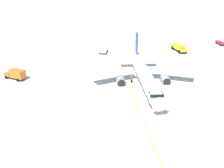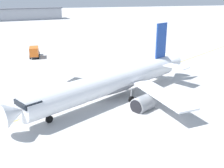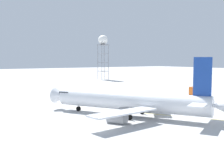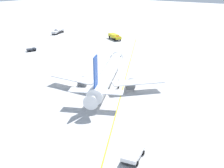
{
  "view_description": "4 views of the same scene",
  "coord_description": "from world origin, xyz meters",
  "px_view_note": "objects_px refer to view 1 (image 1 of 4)",
  "views": [
    {
      "loc": [
        -15.78,
        72.11,
        31.46
      ],
      "look_at": [
        10.09,
        14.0,
        4.26
      ],
      "focal_mm": 43.89,
      "sensor_mm": 36.0,
      "label": 1
    },
    {
      "loc": [
        -35.42,
        13.36,
        17.65
      ],
      "look_at": [
        6.79,
        0.75,
        2.4
      ],
      "focal_mm": 42.5,
      "sensor_mm": 36.0,
      "label": 2
    },
    {
      "loc": [
        -28.82,
        -43.36,
        11.61
      ],
      "look_at": [
        10.09,
        14.0,
        5.46
      ],
      "focal_mm": 44.96,
      "sensor_mm": 36.0,
      "label": 3
    },
    {
      "loc": [
        51.16,
        -55.33,
        27.47
      ],
      "look_at": [
        9.65,
        -1.75,
        2.23
      ],
      "focal_mm": 45.23,
      "sensor_mm": 36.0,
      "label": 4
    }
  ],
  "objects_px": {
    "pushback_tug_truck": "(104,51)",
    "safety_cone_mid": "(163,47)",
    "airliner_main": "(144,74)",
    "catering_truck_truck": "(16,74)",
    "ops_pickup_truck": "(220,43)",
    "safety_cone_near": "(162,49)",
    "fire_tender_truck": "(179,47)"
  },
  "relations": [
    {
      "from": "ops_pickup_truck",
      "to": "catering_truck_truck",
      "type": "xyz_separation_m",
      "value": [
        53.74,
        68.29,
        0.85
      ]
    },
    {
      "from": "ops_pickup_truck",
      "to": "catering_truck_truck",
      "type": "distance_m",
      "value": 86.9
    },
    {
      "from": "pushback_tug_truck",
      "to": "safety_cone_near",
      "type": "xyz_separation_m",
      "value": [
        -20.08,
        -13.4,
        -0.53
      ]
    },
    {
      "from": "catering_truck_truck",
      "to": "ops_pickup_truck",
      "type": "bearing_deg",
      "value": -124.87
    },
    {
      "from": "safety_cone_mid",
      "to": "pushback_tug_truck",
      "type": "bearing_deg",
      "value": 40.42
    },
    {
      "from": "ops_pickup_truck",
      "to": "safety_cone_mid",
      "type": "distance_m",
      "value": 26.8
    },
    {
      "from": "ops_pickup_truck",
      "to": "catering_truck_truck",
      "type": "relative_size",
      "value": 0.81
    },
    {
      "from": "fire_tender_truck",
      "to": "safety_cone_mid",
      "type": "height_order",
      "value": "fire_tender_truck"
    },
    {
      "from": "pushback_tug_truck",
      "to": "safety_cone_mid",
      "type": "relative_size",
      "value": 9.5
    },
    {
      "from": "ops_pickup_truck",
      "to": "catering_truck_truck",
      "type": "height_order",
      "value": "catering_truck_truck"
    },
    {
      "from": "fire_tender_truck",
      "to": "catering_truck_truck",
      "type": "distance_m",
      "value": 63.99
    },
    {
      "from": "airliner_main",
      "to": "safety_cone_near",
      "type": "height_order",
      "value": "airliner_main"
    },
    {
      "from": "airliner_main",
      "to": "safety_cone_mid",
      "type": "relative_size",
      "value": 64.81
    },
    {
      "from": "fire_tender_truck",
      "to": "safety_cone_near",
      "type": "distance_m",
      "value": 6.9
    },
    {
      "from": "airliner_main",
      "to": "pushback_tug_truck",
      "type": "xyz_separation_m",
      "value": [
        24.15,
        -23.51,
        -2.14
      ]
    },
    {
      "from": "safety_cone_mid",
      "to": "catering_truck_truck",
      "type": "bearing_deg",
      "value": 58.8
    },
    {
      "from": "fire_tender_truck",
      "to": "catering_truck_truck",
      "type": "xyz_separation_m",
      "value": [
        38.95,
        50.77,
        0.13
      ]
    },
    {
      "from": "ops_pickup_truck",
      "to": "airliner_main",
      "type": "bearing_deg",
      "value": -48.85
    },
    {
      "from": "pushback_tug_truck",
      "to": "airliner_main",
      "type": "bearing_deg",
      "value": 31.43
    },
    {
      "from": "airliner_main",
      "to": "pushback_tug_truck",
      "type": "bearing_deg",
      "value": -162.62
    },
    {
      "from": "airliner_main",
      "to": "ops_pickup_truck",
      "type": "xyz_separation_m",
      "value": [
        -17.36,
        -55.85,
        -2.14
      ]
    },
    {
      "from": "pushback_tug_truck",
      "to": "safety_cone_mid",
      "type": "height_order",
      "value": "pushback_tug_truck"
    },
    {
      "from": "airliner_main",
      "to": "fire_tender_truck",
      "type": "relative_size",
      "value": 4.03
    },
    {
      "from": "airliner_main",
      "to": "safety_cone_near",
      "type": "xyz_separation_m",
      "value": [
        4.07,
        -36.91,
        -2.67
      ]
    },
    {
      "from": "ops_pickup_truck",
      "to": "safety_cone_near",
      "type": "bearing_deg",
      "value": -80.11
    },
    {
      "from": "pushback_tug_truck",
      "to": "fire_tender_truck",
      "type": "distance_m",
      "value": 30.56
    },
    {
      "from": "pushback_tug_truck",
      "to": "fire_tender_truck",
      "type": "bearing_deg",
      "value": 104.69
    },
    {
      "from": "airliner_main",
      "to": "catering_truck_truck",
      "type": "distance_m",
      "value": 38.47
    },
    {
      "from": "pushback_tug_truck",
      "to": "safety_cone_mid",
      "type": "distance_m",
      "value": 25.87
    },
    {
      "from": "catering_truck_truck",
      "to": "pushback_tug_truck",
      "type": "bearing_deg",
      "value": -105.46
    },
    {
      "from": "airliner_main",
      "to": "catering_truck_truck",
      "type": "bearing_deg",
      "value": -99.51
    },
    {
      "from": "airliner_main",
      "to": "catering_truck_truck",
      "type": "xyz_separation_m",
      "value": [
        36.38,
        12.44,
        -1.29
      ]
    }
  ]
}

